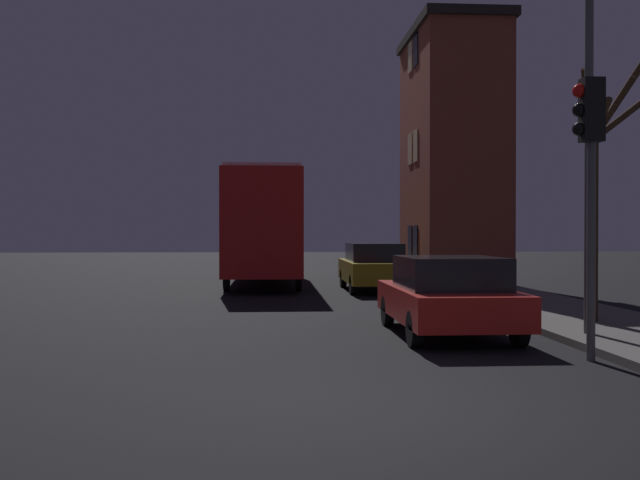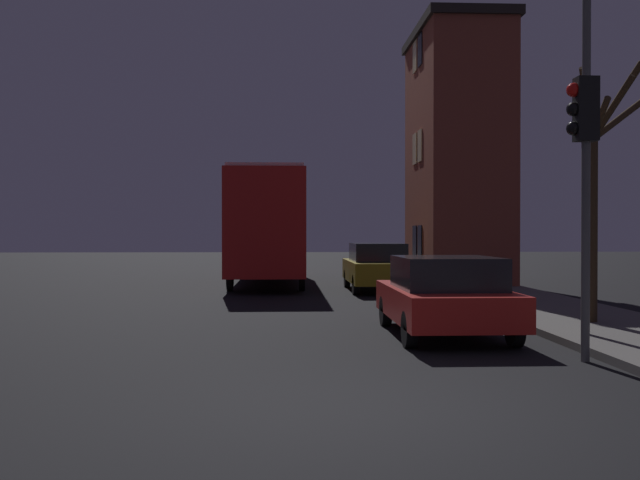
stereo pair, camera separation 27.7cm
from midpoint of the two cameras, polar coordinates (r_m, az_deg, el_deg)
name	(u,v)px [view 2 (the right image)]	position (r m, az deg, el deg)	size (l,w,h in m)	color
ground_plane	(379,412)	(7.46, 5.80, -13.54)	(120.00, 120.00, 0.00)	black
brick_building	(457,154)	(25.69, 11.20, 6.75)	(3.01, 5.50, 8.88)	brown
streetlamp	(562,63)	(12.88, 19.36, 13.21)	(1.21, 0.47, 6.26)	#4C4C4C
traffic_light	(584,157)	(10.78, 21.04, 6.22)	(0.43, 0.24, 4.01)	#4C4C4C
bare_tree	(597,193)	(14.48, 21.79, 3.53)	(1.83, 1.23, 4.79)	#382819
bus	(268,220)	(25.74, -3.84, 1.62)	(2.44, 10.58, 3.87)	red
car_near_lane	(444,295)	(12.79, 10.54, -4.33)	(1.87, 4.07, 1.40)	#B21E19
car_mid_lane	(377,266)	(22.34, 4.90, -2.11)	(1.76, 4.45, 1.50)	olive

